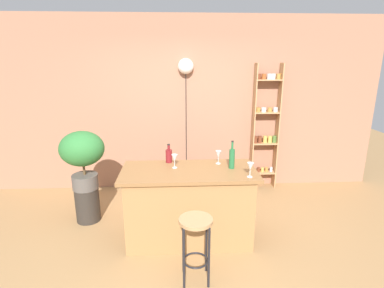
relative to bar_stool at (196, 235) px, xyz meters
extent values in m
plane|color=#A37A4C|center=(-0.03, 0.43, -0.50)|extent=(12.00, 12.00, 0.00)
cube|color=#9E6B51|center=(-0.03, 2.38, 0.90)|extent=(6.40, 0.10, 2.80)
cube|color=#9E7042|center=(-0.03, 0.73, -0.07)|extent=(1.44, 0.67, 0.85)
cube|color=olive|center=(-0.03, 0.73, 0.37)|extent=(1.57, 0.73, 0.04)
cylinder|color=black|center=(-0.12, -0.12, -0.18)|extent=(0.02, 0.02, 0.64)
cylinder|color=black|center=(0.12, -0.12, -0.18)|extent=(0.02, 0.02, 0.64)
cylinder|color=black|center=(-0.12, 0.12, -0.18)|extent=(0.02, 0.02, 0.64)
cylinder|color=black|center=(0.12, 0.12, -0.18)|extent=(0.02, 0.02, 0.64)
torus|color=black|center=(0.00, 0.00, -0.28)|extent=(0.25, 0.25, 0.02)
cylinder|color=tan|center=(0.00, 0.00, 0.16)|extent=(0.33, 0.33, 0.03)
cube|color=tan|center=(1.09, 2.22, 0.54)|extent=(0.02, 0.17, 2.07)
cube|color=tan|center=(1.50, 2.22, 0.54)|extent=(0.02, 0.17, 2.07)
cube|color=tan|center=(1.29, 2.22, -0.24)|extent=(0.39, 0.17, 0.02)
cylinder|color=silver|center=(1.13, 2.22, -0.19)|extent=(0.05, 0.05, 0.08)
cylinder|color=brown|center=(1.22, 2.22, -0.19)|extent=(0.05, 0.05, 0.08)
cylinder|color=gold|center=(1.29, 2.22, -0.19)|extent=(0.05, 0.05, 0.08)
cylinder|color=#AD7A38|center=(1.36, 2.23, -0.19)|extent=(0.05, 0.05, 0.08)
cylinder|color=silver|center=(1.44, 2.23, -0.19)|extent=(0.05, 0.05, 0.08)
cube|color=tan|center=(1.29, 2.22, 0.28)|extent=(0.39, 0.17, 0.02)
cylinder|color=brown|center=(1.14, 2.22, 0.34)|extent=(0.07, 0.07, 0.11)
cylinder|color=brown|center=(1.21, 2.22, 0.34)|extent=(0.07, 0.07, 0.11)
cylinder|color=gold|center=(1.30, 2.23, 0.34)|extent=(0.07, 0.07, 0.11)
cylinder|color=gold|center=(1.38, 2.22, 0.34)|extent=(0.07, 0.07, 0.11)
cylinder|color=#4C7033|center=(1.46, 2.23, 0.34)|extent=(0.07, 0.07, 0.11)
cube|color=tan|center=(1.29, 2.22, 0.79)|extent=(0.39, 0.17, 0.02)
cylinder|color=#AD7A38|center=(1.16, 2.23, 0.84)|extent=(0.07, 0.07, 0.07)
cylinder|color=silver|center=(1.24, 2.22, 0.84)|extent=(0.07, 0.07, 0.07)
cylinder|color=#AD7A38|center=(1.34, 2.22, 0.84)|extent=(0.07, 0.07, 0.07)
cylinder|color=silver|center=(1.44, 2.22, 0.84)|extent=(0.07, 0.07, 0.07)
cube|color=tan|center=(1.29, 2.22, 1.31)|extent=(0.39, 0.17, 0.02)
cylinder|color=brown|center=(1.13, 2.23, 1.36)|extent=(0.07, 0.07, 0.09)
cylinder|color=#994C23|center=(1.21, 2.22, 1.36)|extent=(0.07, 0.07, 0.09)
cylinder|color=silver|center=(1.30, 2.22, 1.36)|extent=(0.07, 0.07, 0.09)
cylinder|color=silver|center=(1.36, 2.22, 1.36)|extent=(0.07, 0.07, 0.09)
cylinder|color=#AD7A38|center=(1.45, 2.23, 1.36)|extent=(0.07, 0.07, 0.09)
cylinder|color=#2D2823|center=(-1.39, 1.23, -0.26)|extent=(0.32, 0.32, 0.47)
cylinder|color=#514C47|center=(-1.39, 1.23, 0.07)|extent=(0.33, 0.33, 0.19)
cylinder|color=brown|center=(-1.39, 1.23, 0.24)|extent=(0.03, 0.03, 0.16)
ellipsoid|color=#2D7033|center=(-1.39, 1.23, 0.52)|extent=(0.57, 0.51, 0.46)
cylinder|color=#236638|center=(0.47, 0.76, 0.51)|extent=(0.07, 0.07, 0.23)
cylinder|color=#236638|center=(0.47, 0.76, 0.67)|extent=(0.03, 0.03, 0.09)
cylinder|color=black|center=(0.47, 0.76, 0.72)|extent=(0.03, 0.03, 0.01)
cylinder|color=maroon|center=(-0.27, 1.01, 0.47)|extent=(0.08, 0.08, 0.16)
cylinder|color=maroon|center=(-0.27, 1.01, 0.58)|extent=(0.03, 0.03, 0.06)
cylinder|color=black|center=(-0.27, 1.01, 0.62)|extent=(0.03, 0.03, 0.01)
cylinder|color=silver|center=(0.62, 0.48, 0.40)|extent=(0.06, 0.06, 0.00)
cylinder|color=silver|center=(0.62, 0.48, 0.43)|extent=(0.01, 0.01, 0.07)
cone|color=silver|center=(0.62, 0.48, 0.51)|extent=(0.07, 0.07, 0.08)
cylinder|color=silver|center=(0.34, 0.93, 0.40)|extent=(0.06, 0.06, 0.00)
cylinder|color=silver|center=(0.34, 0.93, 0.43)|extent=(0.01, 0.01, 0.07)
cone|color=silver|center=(0.34, 0.93, 0.51)|extent=(0.07, 0.07, 0.08)
cylinder|color=silver|center=(-0.20, 0.81, 0.40)|extent=(0.06, 0.06, 0.00)
cylinder|color=silver|center=(-0.20, 0.81, 0.43)|extent=(0.01, 0.01, 0.07)
cone|color=silver|center=(-0.20, 0.81, 0.51)|extent=(0.07, 0.07, 0.08)
cylinder|color=black|center=(-0.01, 2.27, 0.51)|extent=(0.01, 0.01, 2.02)
sphere|color=white|center=(-0.01, 2.27, 1.52)|extent=(0.24, 0.24, 0.24)
camera|label=1|loc=(-0.17, -2.56, 1.65)|focal=28.34mm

